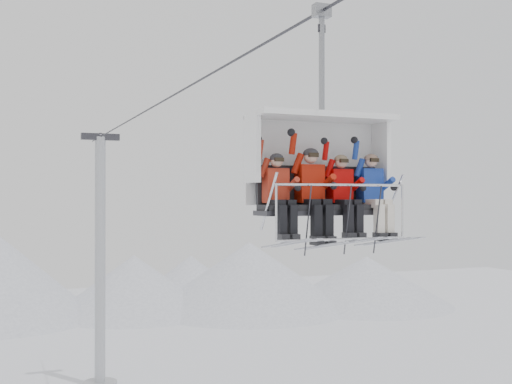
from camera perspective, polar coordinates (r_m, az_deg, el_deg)
name	(u,v)px	position (r m, az deg, el deg)	size (l,w,h in m)	color
ridgeline	(43,286)	(55.30, -18.41, -7.94)	(72.00, 21.00, 7.00)	silver
lift_tower_right	(100,278)	(35.30, -13.69, -7.46)	(2.00, 1.80, 13.48)	#A7AAAE
haul_cable	(256,48)	(14.01, 0.00, 12.66)	(0.06, 0.06, 50.00)	#313136
chairlift_carrier	(318,163)	(11.08, 5.55, 2.55)	(2.52, 1.17, 3.98)	black
skier_far_left	(279,193)	(10.40, 2.04, -0.11)	(0.38, 1.69, 1.55)	#A22816
skier_center_left	(313,191)	(10.68, 5.07, 0.13)	(0.43, 1.69, 1.70)	#A81908
skier_center_right	(344,193)	(10.94, 7.79, -0.11)	(0.39, 1.69, 1.56)	#B50604
skier_far_right	(374,193)	(11.26, 10.41, -0.05)	(0.40, 1.69, 1.60)	#1B399A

